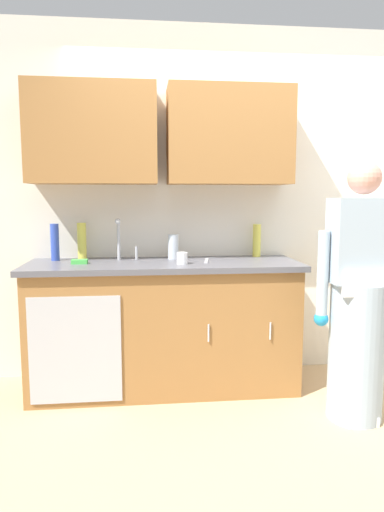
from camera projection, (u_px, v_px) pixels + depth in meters
ground_plane at (260, 429)px, 2.76m from camera, size 9.00×9.00×0.00m
kitchen_wall_with_uppers at (214, 188)px, 3.54m from camera, size 4.80×0.44×2.70m
counter_cabinet at (164, 328)px, 3.33m from camera, size 1.90×0.62×0.90m
countertop at (164, 265)px, 3.28m from camera, size 1.96×0.66×0.04m
sink at (124, 264)px, 3.25m from camera, size 0.50×0.36×0.35m
person_at_sink at (358, 312)px, 2.83m from camera, size 0.55×0.34×1.62m
bottle_soap at (257, 240)px, 3.56m from camera, size 0.06×0.06×0.26m
bottle_cleaner_spray at (173, 247)px, 3.42m from camera, size 0.08×0.08×0.19m
bottle_water_short at (82, 241)px, 3.39m from camera, size 0.07×0.07×0.28m
bottle_dish_liquid at (55, 242)px, 3.33m from camera, size 0.06×0.06×0.27m
cup_by_sink at (182, 258)px, 3.16m from camera, size 0.08×0.08×0.08m
knife_on_counter at (206, 260)px, 3.33m from camera, size 0.07×0.24×0.01m
sponge at (80, 262)px, 3.18m from camera, size 0.11×0.07×0.03m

